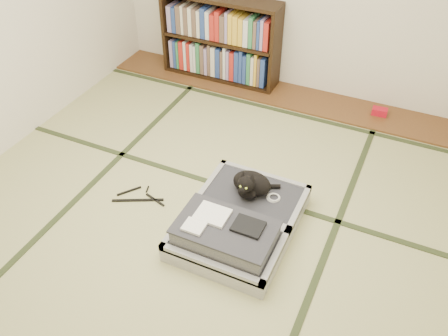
% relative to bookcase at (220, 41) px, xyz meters
% --- Properties ---
extents(floor, '(4.50, 4.50, 0.00)m').
position_rel_bookcase_xyz_m(floor, '(0.79, -2.07, -0.45)').
color(floor, tan).
rests_on(floor, ground).
extents(wood_strip, '(4.00, 0.50, 0.02)m').
position_rel_bookcase_xyz_m(wood_strip, '(0.79, -0.07, -0.44)').
color(wood_strip, brown).
rests_on(wood_strip, ground).
extents(red_item, '(0.15, 0.10, 0.07)m').
position_rel_bookcase_xyz_m(red_item, '(1.79, -0.04, -0.40)').
color(red_item, red).
rests_on(red_item, wood_strip).
extents(room_shell, '(4.50, 4.50, 4.50)m').
position_rel_bookcase_xyz_m(room_shell, '(0.79, -2.07, 1.01)').
color(room_shell, white).
rests_on(room_shell, ground).
extents(tatami_borders, '(4.00, 4.50, 0.01)m').
position_rel_bookcase_xyz_m(tatami_borders, '(0.79, -1.58, -0.45)').
color(tatami_borders, '#2D381E').
rests_on(tatami_borders, ground).
extents(bookcase, '(1.30, 0.30, 0.92)m').
position_rel_bookcase_xyz_m(bookcase, '(0.00, 0.00, 0.00)').
color(bookcase, black).
rests_on(bookcase, wood_strip).
extents(suitcase, '(0.78, 1.05, 0.31)m').
position_rel_bookcase_xyz_m(suitcase, '(1.13, -2.11, -0.34)').
color(suitcase, '#B3B3B8').
rests_on(suitcase, floor).
extents(cat, '(0.35, 0.35, 0.28)m').
position_rel_bookcase_xyz_m(cat, '(1.11, -1.82, -0.20)').
color(cat, black).
rests_on(cat, suitcase).
extents(cable_coil, '(0.11, 0.11, 0.03)m').
position_rel_bookcase_xyz_m(cable_coil, '(1.30, -1.79, -0.29)').
color(cable_coil, white).
rests_on(cable_coil, suitcase).
extents(hanger, '(0.42, 0.29, 0.01)m').
position_rel_bookcase_xyz_m(hanger, '(0.26, -2.09, -0.44)').
color(hanger, black).
rests_on(hanger, floor).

